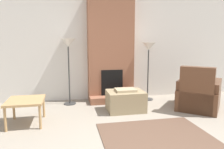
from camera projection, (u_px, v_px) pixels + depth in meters
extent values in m
cube|color=silver|center=(109.00, 48.00, 5.58)|extent=(7.17, 0.06, 2.60)
cube|color=#935B42|center=(111.00, 48.00, 5.39)|extent=(1.12, 0.33, 2.60)
cube|color=#935B42|center=(113.00, 99.00, 5.28)|extent=(1.12, 0.28, 0.16)
cube|color=black|center=(112.00, 83.00, 5.35)|extent=(0.53, 0.02, 0.63)
cube|color=#998460|center=(125.00, 101.00, 4.67)|extent=(0.78, 0.59, 0.43)
cube|color=tan|center=(126.00, 90.00, 4.63)|extent=(0.43, 0.33, 0.05)
cube|color=brown|center=(199.00, 98.00, 4.84)|extent=(1.29, 1.31, 0.45)
cube|color=brown|center=(197.00, 90.00, 4.45)|extent=(0.63, 0.59, 0.97)
cube|color=brown|center=(216.00, 96.00, 4.67)|extent=(0.72, 0.80, 0.64)
cube|color=brown|center=(184.00, 92.00, 4.99)|extent=(0.72, 0.80, 0.64)
cube|color=tan|center=(25.00, 101.00, 3.89)|extent=(0.63, 0.68, 0.04)
cylinder|color=tan|center=(5.00, 120.00, 3.58)|extent=(0.04, 0.04, 0.41)
cylinder|color=tan|center=(40.00, 117.00, 3.69)|extent=(0.04, 0.04, 0.41)
cylinder|color=tan|center=(14.00, 109.00, 4.16)|extent=(0.04, 0.04, 0.41)
cylinder|color=tan|center=(44.00, 107.00, 4.27)|extent=(0.04, 0.04, 0.41)
cylinder|color=#333333|center=(70.00, 104.00, 5.18)|extent=(0.28, 0.28, 0.02)
cylinder|color=#333333|center=(69.00, 75.00, 5.08)|extent=(0.03, 0.03, 1.33)
cone|color=silver|center=(68.00, 43.00, 4.96)|extent=(0.33, 0.33, 0.18)
cylinder|color=#333333|center=(147.00, 99.00, 5.57)|extent=(0.28, 0.28, 0.02)
cylinder|color=#333333|center=(148.00, 75.00, 5.47)|extent=(0.03, 0.03, 1.24)
cone|color=silver|center=(149.00, 46.00, 5.36)|extent=(0.33, 0.33, 0.18)
cube|color=brown|center=(159.00, 139.00, 3.31)|extent=(1.72, 1.60, 0.01)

